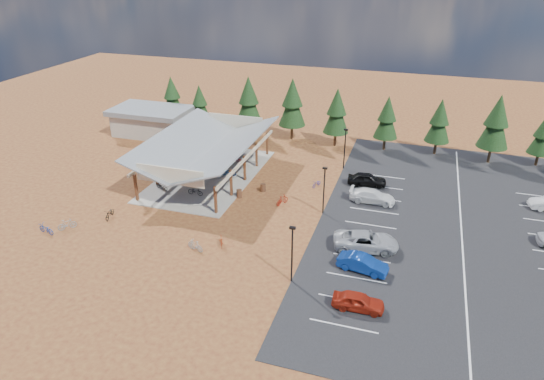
% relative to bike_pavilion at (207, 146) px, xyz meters
% --- Properties ---
extents(ground, '(140.00, 140.00, 0.00)m').
position_rel_bike_pavilion_xyz_m(ground, '(10.00, -7.00, -3.82)').
color(ground, '#5B2718').
rests_on(ground, ground).
extents(asphalt_lot, '(27.00, 44.00, 0.04)m').
position_rel_bike_pavilion_xyz_m(asphalt_lot, '(28.50, -4.00, -3.80)').
color(asphalt_lot, black).
rests_on(asphalt_lot, ground).
extents(concrete_pad, '(10.60, 18.60, 0.10)m').
position_rel_bike_pavilion_xyz_m(concrete_pad, '(0.00, 0.00, -3.77)').
color(concrete_pad, gray).
rests_on(concrete_pad, ground).
extents(bike_pavilion, '(11.65, 19.40, 4.97)m').
position_rel_bike_pavilion_xyz_m(bike_pavilion, '(0.00, 0.00, 0.00)').
color(bike_pavilion, '#503317').
rests_on(bike_pavilion, concrete_pad).
extents(outbuilding, '(11.00, 7.00, 3.90)m').
position_rel_bike_pavilion_xyz_m(outbuilding, '(-14.00, 11.00, -1.80)').
color(outbuilding, '#ADA593').
rests_on(outbuilding, ground).
extents(lamp_post_0, '(0.50, 0.25, 5.14)m').
position_rel_bike_pavilion_xyz_m(lamp_post_0, '(15.00, -17.00, -0.85)').
color(lamp_post_0, black).
rests_on(lamp_post_0, ground).
extents(lamp_post_1, '(0.50, 0.25, 5.14)m').
position_rel_bike_pavilion_xyz_m(lamp_post_1, '(15.00, -5.00, -0.85)').
color(lamp_post_1, black).
rests_on(lamp_post_1, ground).
extents(lamp_post_2, '(0.50, 0.25, 5.14)m').
position_rel_bike_pavilion_xyz_m(lamp_post_2, '(15.00, 7.00, -0.85)').
color(lamp_post_2, black).
rests_on(lamp_post_2, ground).
extents(trash_bin_0, '(0.60, 0.60, 0.90)m').
position_rel_bike_pavilion_xyz_m(trash_bin_0, '(5.52, -4.24, -3.37)').
color(trash_bin_0, '#502F1C').
rests_on(trash_bin_0, ground).
extents(trash_bin_1, '(0.60, 0.60, 0.90)m').
position_rel_bike_pavilion_xyz_m(trash_bin_1, '(7.53, -2.04, -3.37)').
color(trash_bin_1, '#502F1C').
rests_on(trash_bin_1, ground).
extents(pine_0, '(3.22, 3.22, 7.50)m').
position_rel_bike_pavilion_xyz_m(pine_0, '(-13.02, 15.90, 0.75)').
color(pine_0, '#382314').
rests_on(pine_0, ground).
extents(pine_1, '(2.90, 2.90, 6.77)m').
position_rel_bike_pavilion_xyz_m(pine_1, '(-8.06, 15.09, 0.30)').
color(pine_1, '#382314').
rests_on(pine_1, ground).
extents(pine_2, '(3.73, 3.73, 8.68)m').
position_rel_bike_pavilion_xyz_m(pine_2, '(-0.19, 14.67, 1.48)').
color(pine_2, '#382314').
rests_on(pine_2, ground).
extents(pine_3, '(3.76, 3.76, 8.76)m').
position_rel_bike_pavilion_xyz_m(pine_3, '(6.08, 15.16, 1.53)').
color(pine_3, '#382314').
rests_on(pine_3, ground).
extents(pine_4, '(3.46, 3.46, 8.07)m').
position_rel_bike_pavilion_xyz_m(pine_4, '(12.46, 14.41, 1.10)').
color(pine_4, '#382314').
rests_on(pine_4, ground).
extents(pine_5, '(3.19, 3.19, 7.43)m').
position_rel_bike_pavilion_xyz_m(pine_5, '(19.10, 14.92, 0.71)').
color(pine_5, '#382314').
rests_on(pine_5, ground).
extents(pine_6, '(3.21, 3.21, 7.48)m').
position_rel_bike_pavilion_xyz_m(pine_6, '(25.67, 15.43, 0.74)').
color(pine_6, '#382314').
rests_on(pine_6, ground).
extents(pine_7, '(3.79, 3.79, 8.83)m').
position_rel_bike_pavilion_xyz_m(pine_7, '(32.25, 14.49, 1.57)').
color(pine_7, '#382314').
rests_on(pine_7, ground).
extents(pine_8, '(2.93, 2.93, 6.82)m').
position_rel_bike_pavilion_xyz_m(pine_8, '(37.88, 15.24, 0.34)').
color(pine_8, '#382314').
rests_on(pine_8, ground).
extents(bike_0, '(1.98, 1.25, 0.98)m').
position_rel_bike_pavilion_xyz_m(bike_0, '(-3.44, -5.18, -3.23)').
color(bike_0, black).
rests_on(bike_0, concrete_pad).
extents(bike_1, '(1.66, 0.65, 0.97)m').
position_rel_bike_pavilion_xyz_m(bike_1, '(-1.09, -2.80, -3.24)').
color(bike_1, gray).
rests_on(bike_1, concrete_pad).
extents(bike_2, '(1.60, 0.70, 0.82)m').
position_rel_bike_pavilion_xyz_m(bike_2, '(-1.29, 2.85, -3.32)').
color(bike_2, navy).
rests_on(bike_2, concrete_pad).
extents(bike_3, '(1.66, 0.90, 0.96)m').
position_rel_bike_pavilion_xyz_m(bike_3, '(-2.67, 5.22, -3.24)').
color(bike_3, maroon).
rests_on(bike_3, concrete_pad).
extents(bike_4, '(1.84, 0.74, 0.95)m').
position_rel_bike_pavilion_xyz_m(bike_4, '(0.81, -5.39, -3.25)').
color(bike_4, black).
rests_on(bike_4, concrete_pad).
extents(bike_5, '(1.73, 0.95, 1.00)m').
position_rel_bike_pavilion_xyz_m(bike_5, '(1.01, -0.58, -3.22)').
color(bike_5, gray).
rests_on(bike_5, concrete_pad).
extents(bike_6, '(1.86, 0.84, 0.95)m').
position_rel_bike_pavilion_xyz_m(bike_6, '(2.33, 0.61, -3.25)').
color(bike_6, navy).
rests_on(bike_6, concrete_pad).
extents(bike_7, '(1.55, 0.46, 0.93)m').
position_rel_bike_pavilion_xyz_m(bike_7, '(1.82, 4.34, -3.26)').
color(bike_7, maroon).
rests_on(bike_7, concrete_pad).
extents(bike_8, '(1.02, 1.99, 1.00)m').
position_rel_bike_pavilion_xyz_m(bike_8, '(-5.28, -12.42, -3.33)').
color(bike_8, black).
rests_on(bike_8, ground).
extents(bike_9, '(1.55, 1.65, 1.06)m').
position_rel_bike_pavilion_xyz_m(bike_9, '(-7.89, -15.61, -3.29)').
color(bike_9, gray).
rests_on(bike_9, ground).
extents(bike_10, '(2.00, 1.03, 1.00)m').
position_rel_bike_pavilion_xyz_m(bike_10, '(-9.26, -16.90, -3.32)').
color(bike_10, navy).
rests_on(bike_10, ground).
extents(bike_11, '(1.09, 1.67, 0.98)m').
position_rel_bike_pavilion_xyz_m(bike_11, '(7.46, -13.79, -3.34)').
color(bike_11, '#992D0F').
rests_on(bike_11, ground).
extents(bike_13, '(1.81, 0.98, 1.05)m').
position_rel_bike_pavilion_xyz_m(bike_13, '(5.56, -15.24, -3.30)').
color(bike_13, '#A0A4A9').
rests_on(bike_13, ground).
extents(bike_14, '(1.06, 1.60, 0.80)m').
position_rel_bike_pavilion_xyz_m(bike_14, '(13.00, 0.89, -3.43)').
color(bike_14, navy).
rests_on(bike_14, ground).
extents(bike_15, '(1.21, 1.78, 1.05)m').
position_rel_bike_pavilion_xyz_m(bike_15, '(10.48, -4.40, -3.30)').
color(bike_15, maroon).
rests_on(bike_15, ground).
extents(car_0, '(3.95, 1.71, 1.33)m').
position_rel_bike_pavilion_xyz_m(car_0, '(20.67, -18.78, -3.12)').
color(car_0, '#9D2211').
rests_on(car_0, asphalt_lot).
extents(car_1, '(4.41, 2.11, 1.40)m').
position_rel_bike_pavilion_xyz_m(car_1, '(20.29, -13.82, -3.09)').
color(car_1, navy).
rests_on(car_1, asphalt_lot).
extents(car_2, '(6.20, 3.72, 1.61)m').
position_rel_bike_pavilion_xyz_m(car_2, '(20.10, -10.40, -2.98)').
color(car_2, '#A4A7AC').
rests_on(car_2, asphalt_lot).
extents(car_3, '(4.81, 1.97, 1.39)m').
position_rel_bike_pavilion_xyz_m(car_3, '(19.50, -1.04, -3.09)').
color(car_3, white).
rests_on(car_3, asphalt_lot).
extents(car_4, '(4.55, 2.32, 1.48)m').
position_rel_bike_pavilion_xyz_m(car_4, '(18.40, 2.96, -3.04)').
color(car_4, black).
rests_on(car_4, asphalt_lot).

